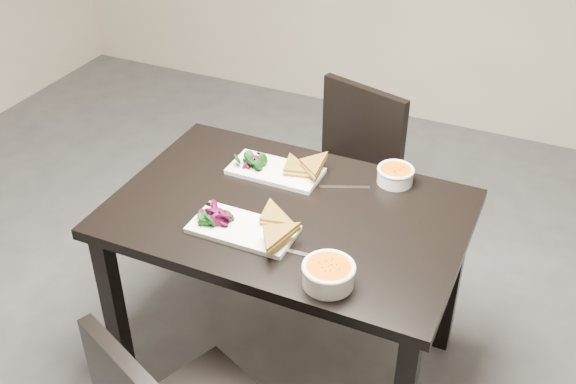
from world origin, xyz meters
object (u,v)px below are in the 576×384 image
Objects in this scene: chair_far at (346,171)px; plate_far at (275,171)px; plate_near at (243,229)px; soup_bowl_far at (395,174)px; soup_bowl_near at (329,273)px; table at (288,232)px.

chair_far is 0.59m from plate_far.
chair_far is 0.92m from plate_near.
chair_far is 0.59m from soup_bowl_far.
soup_bowl_far is at bearing 88.19° from soup_bowl_near.
plate_far is at bearing -163.68° from soup_bowl_far.
soup_bowl_far is (0.42, 0.12, 0.03)m from plate_far.
plate_near is 0.37m from soup_bowl_near.
table is at bearing -54.06° from plate_far.
table is 8.93× the size of soup_bowl_far.
table is at bearing -70.36° from chair_far.
plate_far is (-0.14, 0.19, 0.11)m from table.
table is at bearing 131.79° from soup_bowl_near.
soup_bowl_near is (0.35, -0.12, 0.03)m from plate_near.
chair_far is 2.46× the size of plate_near.
chair_far is 2.51× the size of plate_far.
plate_far reaches higher than table.
soup_bowl_near is at bearing -19.26° from plate_near.
plate_near is at bearing -115.13° from table.
soup_bowl_far reaches higher than table.
plate_far is at bearing 129.64° from soup_bowl_near.
soup_bowl_far is at bearing -34.29° from chair_far.
soup_bowl_far is at bearing 53.00° from plate_near.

